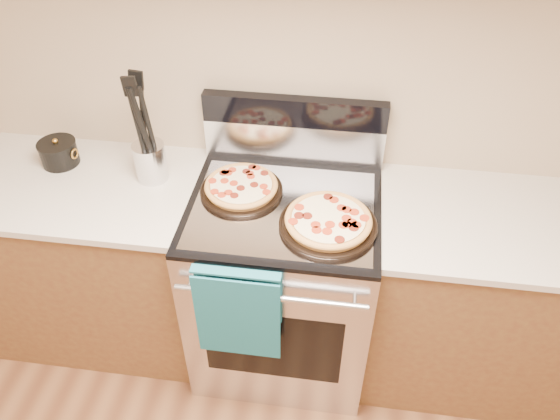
# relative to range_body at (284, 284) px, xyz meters

# --- Properties ---
(wall_back) EXTENTS (4.00, 0.00, 4.00)m
(wall_back) POSITION_rel_range_body_xyz_m (0.00, 0.35, 0.90)
(wall_back) COLOR tan
(wall_back) RESTS_ON ground
(range_body) EXTENTS (0.76, 0.68, 0.90)m
(range_body) POSITION_rel_range_body_xyz_m (0.00, 0.00, 0.00)
(range_body) COLOR #B7B7BC
(range_body) RESTS_ON ground
(oven_window) EXTENTS (0.56, 0.01, 0.40)m
(oven_window) POSITION_rel_range_body_xyz_m (0.00, -0.34, 0.00)
(oven_window) COLOR black
(oven_window) RESTS_ON range_body
(cooktop) EXTENTS (0.76, 0.68, 0.02)m
(cooktop) POSITION_rel_range_body_xyz_m (0.00, 0.00, 0.46)
(cooktop) COLOR black
(cooktop) RESTS_ON range_body
(backsplash_lower) EXTENTS (0.76, 0.06, 0.18)m
(backsplash_lower) POSITION_rel_range_body_xyz_m (0.00, 0.31, 0.56)
(backsplash_lower) COLOR silver
(backsplash_lower) RESTS_ON cooktop
(backsplash_upper) EXTENTS (0.76, 0.06, 0.12)m
(backsplash_upper) POSITION_rel_range_body_xyz_m (0.00, 0.31, 0.71)
(backsplash_upper) COLOR black
(backsplash_upper) RESTS_ON backsplash_lower
(oven_handle) EXTENTS (0.70, 0.03, 0.03)m
(oven_handle) POSITION_rel_range_body_xyz_m (0.00, -0.38, 0.35)
(oven_handle) COLOR silver
(oven_handle) RESTS_ON range_body
(dish_towel) EXTENTS (0.32, 0.05, 0.42)m
(dish_towel) POSITION_rel_range_body_xyz_m (-0.12, -0.38, 0.25)
(dish_towel) COLOR #19627D
(dish_towel) RESTS_ON oven_handle
(foil_sheet) EXTENTS (0.70, 0.55, 0.01)m
(foil_sheet) POSITION_rel_range_body_xyz_m (0.00, -0.03, 0.47)
(foil_sheet) COLOR gray
(foil_sheet) RESTS_ON cooktop
(cabinet_left) EXTENTS (1.00, 0.62, 0.88)m
(cabinet_left) POSITION_rel_range_body_xyz_m (-0.88, 0.03, -0.01)
(cabinet_left) COLOR brown
(cabinet_left) RESTS_ON ground
(countertop_left) EXTENTS (1.02, 0.64, 0.03)m
(countertop_left) POSITION_rel_range_body_xyz_m (-0.88, 0.03, 0.45)
(countertop_left) COLOR beige
(countertop_left) RESTS_ON cabinet_left
(cabinet_right) EXTENTS (1.00, 0.62, 0.88)m
(cabinet_right) POSITION_rel_range_body_xyz_m (0.88, 0.03, -0.01)
(cabinet_right) COLOR brown
(cabinet_right) RESTS_ON ground
(countertop_right) EXTENTS (1.02, 0.64, 0.03)m
(countertop_right) POSITION_rel_range_body_xyz_m (0.88, 0.03, 0.45)
(countertop_right) COLOR beige
(countertop_right) RESTS_ON cabinet_right
(pepperoni_pizza_back) EXTENTS (0.33, 0.33, 0.04)m
(pepperoni_pizza_back) POSITION_rel_range_body_xyz_m (-0.18, 0.05, 0.50)
(pepperoni_pizza_back) COLOR #B88338
(pepperoni_pizza_back) RESTS_ON foil_sheet
(pepperoni_pizza_front) EXTENTS (0.41, 0.41, 0.05)m
(pepperoni_pizza_front) POSITION_rel_range_body_xyz_m (0.18, -0.11, 0.50)
(pepperoni_pizza_front) COLOR #B88338
(pepperoni_pizza_front) RESTS_ON foil_sheet
(utensil_crock) EXTENTS (0.15, 0.15, 0.16)m
(utensil_crock) POSITION_rel_range_body_xyz_m (-0.57, 0.11, 0.54)
(utensil_crock) COLOR silver
(utensil_crock) RESTS_ON countertop_left
(saucepan) EXTENTS (0.18, 0.18, 0.10)m
(saucepan) POSITION_rel_range_body_xyz_m (-1.00, 0.16, 0.51)
(saucepan) COLOR black
(saucepan) RESTS_ON countertop_left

